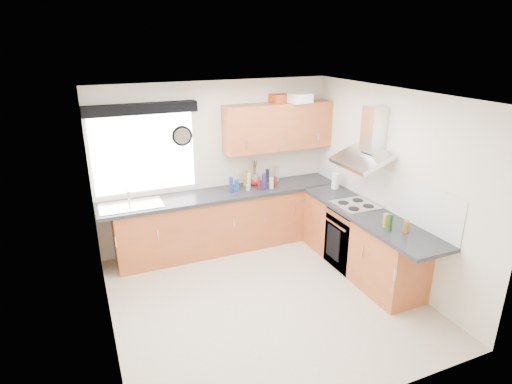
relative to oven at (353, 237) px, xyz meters
name	(u,v)px	position (x,y,z in m)	size (l,w,h in m)	color
ground_plane	(264,299)	(-1.50, -0.30, -0.42)	(3.60, 3.60, 0.00)	beige
ceiling	(266,96)	(-1.50, -0.30, 2.08)	(3.60, 3.60, 0.02)	white
wall_back	(216,165)	(-1.50, 1.50, 0.82)	(3.60, 0.02, 2.50)	silver
wall_front	(359,285)	(-1.50, -2.10, 0.82)	(3.60, 0.02, 2.50)	silver
wall_left	(100,233)	(-3.30, -0.30, 0.82)	(0.02, 3.60, 2.50)	silver
wall_right	(391,186)	(0.30, -0.30, 0.82)	(0.02, 3.60, 2.50)	silver
window	(144,153)	(-2.55, 1.49, 1.12)	(1.40, 0.02, 1.10)	white
window_blind	(141,109)	(-2.55, 1.40, 1.76)	(1.50, 0.18, 0.14)	black
splashback	(375,184)	(0.29, 0.00, 0.75)	(0.01, 3.00, 0.54)	white
base_cab_back	(218,223)	(-1.60, 1.21, 0.01)	(3.00, 0.58, 0.86)	#9C4A25
base_cab_corner	(310,207)	(0.00, 1.20, 0.01)	(0.60, 0.60, 0.86)	#9C4A25
base_cab_right	(360,241)	(0.01, -0.15, 0.01)	(0.58, 2.10, 0.86)	#9C4A25
worktop_back	(223,194)	(-1.50, 1.20, 0.46)	(3.60, 0.62, 0.05)	black
worktop_right	(369,215)	(0.00, -0.30, 0.46)	(0.62, 2.42, 0.05)	black
sink	(131,203)	(-2.83, 1.20, 0.52)	(0.84, 0.46, 0.10)	silver
oven	(353,237)	(0.00, 0.00, 0.00)	(0.56, 0.58, 0.85)	black
hob_plate	(356,205)	(0.00, 0.00, 0.49)	(0.52, 0.52, 0.01)	silver
extractor_hood	(367,143)	(0.10, 0.00, 1.34)	(0.52, 0.78, 0.66)	silver
upper_cabinets	(278,126)	(-0.55, 1.32, 1.38)	(1.70, 0.35, 0.70)	#9C4A25
washing_machine	(214,226)	(-1.65, 1.22, -0.04)	(0.53, 0.51, 0.78)	white
wall_clock	(182,136)	(-2.00, 1.46, 1.32)	(0.29, 0.29, 0.04)	black
casserole	(300,98)	(-0.24, 1.22, 1.79)	(0.32, 0.23, 0.13)	white
storage_box	(279,98)	(-0.50, 1.42, 1.78)	(0.26, 0.22, 0.12)	#BD4320
utensil_pot	(255,179)	(-0.91, 1.40, 0.56)	(0.11, 0.11, 0.15)	tan
kitchen_roll	(335,181)	(0.12, 0.70, 0.61)	(0.11, 0.11, 0.24)	white
tomato_cluster	(255,182)	(-0.93, 1.35, 0.52)	(0.15, 0.15, 0.07)	#B90B10
jar_0	(276,181)	(-0.65, 1.17, 0.56)	(0.05, 0.05, 0.14)	maroon
jar_1	(238,184)	(-1.23, 1.30, 0.56)	(0.04, 0.04, 0.14)	#5E1316
jar_2	(237,185)	(-1.28, 1.21, 0.57)	(0.07, 0.07, 0.16)	navy
jar_3	(249,181)	(-1.08, 1.22, 0.61)	(0.05, 0.05, 0.25)	#BAB29F
jar_4	(267,176)	(-0.70, 1.39, 0.59)	(0.05, 0.05, 0.21)	black
jar_5	(264,182)	(-0.90, 1.06, 0.61)	(0.07, 0.07, 0.25)	#211750
jar_6	(231,185)	(-1.39, 1.16, 0.60)	(0.06, 0.06, 0.23)	navy
jar_7	(271,183)	(-0.77, 1.07, 0.57)	(0.07, 0.07, 0.17)	#BAAD9F
jar_8	(259,184)	(-0.97, 1.09, 0.58)	(0.04, 0.04, 0.20)	maroon
jar_9	(246,178)	(-1.07, 1.39, 0.60)	(0.07, 0.07, 0.22)	#A48738
jar_10	(248,187)	(-1.13, 1.14, 0.53)	(0.06, 0.06, 0.10)	#A6998E
jar_11	(277,174)	(-0.54, 1.36, 0.61)	(0.06, 0.06, 0.24)	gray
bottle_0	(390,223)	(-0.12, -0.84, 0.59)	(0.05, 0.05, 0.21)	#153A14
bottle_1	(386,220)	(-0.09, -0.72, 0.57)	(0.06, 0.06, 0.17)	olive
bottle_2	(406,227)	(0.04, -0.94, 0.56)	(0.07, 0.07, 0.15)	brown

